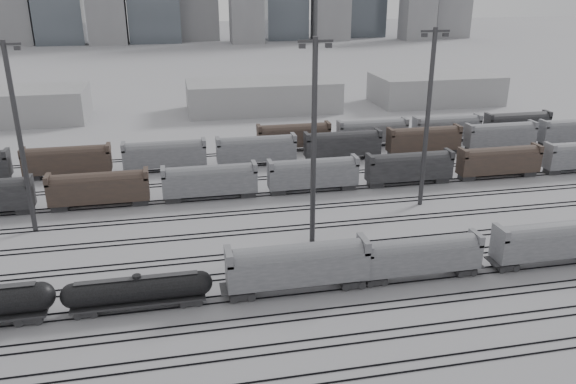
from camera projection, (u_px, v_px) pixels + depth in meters
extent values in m
plane|color=#B6B5BA|center=(314.00, 294.00, 63.04)|extent=(900.00, 900.00, 0.00)
cube|color=black|center=(355.00, 379.00, 49.54)|extent=(220.00, 0.07, 0.16)
cube|color=black|center=(350.00, 369.00, 50.85)|extent=(220.00, 0.07, 0.16)
cube|color=black|center=(338.00, 345.00, 54.11)|extent=(220.00, 0.07, 0.16)
cube|color=black|center=(334.00, 337.00, 55.43)|extent=(220.00, 0.07, 0.16)
cube|color=black|center=(325.00, 317.00, 58.69)|extent=(220.00, 0.07, 0.16)
cube|color=black|center=(321.00, 309.00, 60.01)|extent=(220.00, 0.07, 0.16)
cube|color=black|center=(313.00, 292.00, 63.27)|extent=(220.00, 0.07, 0.16)
cube|color=black|center=(310.00, 286.00, 64.58)|extent=(220.00, 0.07, 0.16)
cube|color=black|center=(303.00, 271.00, 67.85)|extent=(220.00, 0.07, 0.16)
cube|color=black|center=(300.00, 266.00, 69.16)|extent=(220.00, 0.07, 0.16)
cube|color=black|center=(294.00, 253.00, 72.42)|extent=(220.00, 0.07, 0.16)
cube|color=black|center=(292.00, 248.00, 73.74)|extent=(220.00, 0.07, 0.16)
cube|color=black|center=(283.00, 231.00, 78.83)|extent=(220.00, 0.07, 0.16)
cube|color=black|center=(281.00, 227.00, 80.14)|extent=(220.00, 0.07, 0.16)
cube|color=black|center=(274.00, 212.00, 85.24)|extent=(220.00, 0.07, 0.16)
cube|color=black|center=(273.00, 208.00, 86.55)|extent=(220.00, 0.07, 0.16)
cube|color=black|center=(266.00, 196.00, 91.64)|extent=(220.00, 0.07, 0.16)
cube|color=black|center=(265.00, 193.00, 92.96)|extent=(220.00, 0.07, 0.16)
cube|color=black|center=(259.00, 180.00, 98.97)|extent=(220.00, 0.07, 0.16)
cube|color=black|center=(257.00, 177.00, 100.28)|extent=(220.00, 0.07, 0.16)
cube|color=black|center=(252.00, 166.00, 106.29)|extent=(220.00, 0.07, 0.16)
cube|color=black|center=(251.00, 164.00, 107.60)|extent=(220.00, 0.07, 0.16)
cube|color=black|center=(246.00, 154.00, 113.61)|extent=(220.00, 0.07, 0.16)
cube|color=black|center=(245.00, 152.00, 114.93)|extent=(220.00, 0.07, 0.16)
cube|color=black|center=(30.00, 316.00, 58.00)|extent=(2.69, 2.17, 0.72)
sphere|color=black|center=(40.00, 296.00, 57.48)|extent=(3.00, 3.00, 3.00)
cube|color=black|center=(87.00, 310.00, 59.09)|extent=(2.35, 1.90, 0.63)
cube|color=black|center=(191.00, 299.00, 61.17)|extent=(2.35, 1.90, 0.63)
cube|color=black|center=(139.00, 301.00, 59.97)|extent=(14.02, 2.44, 0.23)
cylinder|color=black|center=(138.00, 289.00, 59.46)|extent=(13.12, 2.62, 2.62)
sphere|color=black|center=(73.00, 296.00, 58.20)|extent=(2.62, 2.62, 2.62)
sphere|color=black|center=(200.00, 283.00, 60.72)|extent=(2.62, 2.62, 2.62)
cylinder|color=black|center=(137.00, 277.00, 58.95)|extent=(0.90, 0.90, 0.45)
cube|color=black|center=(137.00, 278.00, 58.98)|extent=(12.67, 0.81, 0.05)
cube|color=black|center=(242.00, 293.00, 62.21)|extent=(2.76, 2.23, 0.74)
cube|color=black|center=(351.00, 281.00, 64.66)|extent=(2.76, 2.23, 0.74)
cube|color=gray|center=(298.00, 267.00, 62.55)|extent=(15.92, 3.18, 3.40)
cylinder|color=gray|center=(298.00, 257.00, 62.10)|extent=(14.44, 3.08, 3.08)
cube|color=gray|center=(229.00, 257.00, 60.33)|extent=(0.74, 3.18, 1.49)
cube|color=gray|center=(364.00, 244.00, 63.26)|extent=(0.74, 3.18, 1.49)
cone|color=black|center=(298.00, 284.00, 63.28)|extent=(2.55, 2.55, 0.96)
cube|color=black|center=(375.00, 279.00, 65.23)|extent=(2.44, 1.97, 0.66)
cube|color=black|center=(464.00, 269.00, 67.39)|extent=(2.44, 1.97, 0.66)
cube|color=gray|center=(422.00, 257.00, 65.53)|extent=(14.11, 2.82, 3.01)
cylinder|color=gray|center=(422.00, 249.00, 65.13)|extent=(12.79, 2.73, 2.73)
cube|color=gray|center=(367.00, 248.00, 63.56)|extent=(0.66, 2.82, 1.32)
cube|color=gray|center=(476.00, 238.00, 66.16)|extent=(0.66, 2.82, 1.32)
cone|color=black|center=(420.00, 271.00, 66.17)|extent=(2.26, 2.26, 0.85)
cube|color=black|center=(505.00, 265.00, 68.43)|extent=(2.63, 2.12, 0.71)
cube|color=gray|center=(552.00, 243.00, 68.75)|extent=(15.16, 3.03, 3.23)
cylinder|color=gray|center=(554.00, 234.00, 68.32)|extent=(13.75, 2.93, 2.93)
cube|color=gray|center=(501.00, 233.00, 66.64)|extent=(0.71, 3.03, 1.42)
cone|color=black|center=(550.00, 257.00, 69.45)|extent=(2.43, 2.43, 0.91)
cylinder|color=#353437|center=(20.00, 141.00, 74.45)|extent=(0.67, 0.67, 26.13)
cube|color=#353437|center=(3.00, 44.00, 70.01)|extent=(4.18, 0.31, 0.31)
cube|color=#353437|center=(17.00, 48.00, 70.49)|extent=(0.73, 0.52, 0.52)
cylinder|color=#353437|center=(314.00, 146.00, 70.67)|extent=(0.69, 0.69, 26.89)
cube|color=#353437|center=(315.00, 41.00, 66.10)|extent=(4.30, 0.32, 0.32)
cube|color=#353437|center=(302.00, 46.00, 65.98)|extent=(0.75, 0.54, 0.54)
cube|color=#353437|center=(329.00, 45.00, 66.60)|extent=(0.75, 0.54, 0.54)
cylinder|color=#353437|center=(427.00, 121.00, 83.61)|extent=(0.69, 0.69, 26.90)
cube|color=#353437|center=(435.00, 31.00, 79.04)|extent=(4.30, 0.32, 0.32)
cube|color=#353437|center=(424.00, 35.00, 78.92)|extent=(0.75, 0.54, 0.54)
cube|color=#353437|center=(446.00, 35.00, 79.54)|extent=(0.75, 0.54, 0.54)
cube|color=#46352C|center=(99.00, 190.00, 86.35)|extent=(15.00, 3.00, 5.60)
cube|color=gray|center=(210.00, 182.00, 89.61)|extent=(15.00, 3.00, 5.60)
cube|color=gray|center=(313.00, 175.00, 92.87)|extent=(15.00, 3.00, 5.60)
cube|color=black|center=(409.00, 169.00, 96.13)|extent=(15.00, 3.00, 5.60)
cube|color=#46352C|center=(499.00, 162.00, 99.39)|extent=(15.00, 3.00, 5.60)
cube|color=#46352C|center=(67.00, 162.00, 99.66)|extent=(15.00, 3.00, 5.60)
cube|color=gray|center=(165.00, 156.00, 102.92)|extent=(15.00, 3.00, 5.60)
cube|color=gray|center=(256.00, 151.00, 106.18)|extent=(15.00, 3.00, 5.60)
cube|color=black|center=(343.00, 146.00, 109.44)|extent=(15.00, 3.00, 5.60)
cube|color=#46352C|center=(424.00, 141.00, 112.70)|extent=(15.00, 3.00, 5.60)
cube|color=gray|center=(500.00, 136.00, 115.96)|extent=(15.00, 3.00, 5.60)
cube|color=gray|center=(573.00, 132.00, 119.22)|extent=(15.00, 3.00, 5.60)
cube|color=#46352C|center=(294.00, 137.00, 115.22)|extent=(15.00, 3.00, 5.60)
cube|color=gray|center=(372.00, 133.00, 118.48)|extent=(15.00, 3.00, 5.60)
cube|color=gray|center=(447.00, 129.00, 121.74)|extent=(15.00, 3.00, 5.60)
cube|color=black|center=(517.00, 125.00, 125.01)|extent=(15.00, 3.00, 5.60)
cube|color=#A0A1A3|center=(263.00, 96.00, 150.50)|extent=(40.00, 18.00, 8.00)
cube|color=#A0A1A3|center=(435.00, 89.00, 160.09)|extent=(35.00, 18.00, 8.00)
cube|color=gray|center=(7.00, 5.00, 293.68)|extent=(22.00, 17.60, 42.00)
cube|color=gray|center=(244.00, 7.00, 318.36)|extent=(18.00, 14.40, 38.00)
cube|color=gray|center=(409.00, 3.00, 337.19)|extent=(18.00, 14.40, 40.00)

